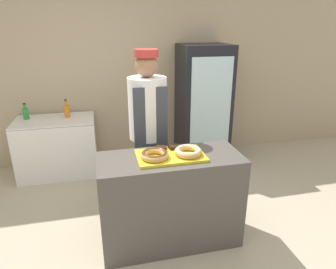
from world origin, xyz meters
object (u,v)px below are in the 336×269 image
object	(u,v)px
serving_tray	(171,156)
brownie_back_right	(174,147)
bottle_green	(26,113)
brownie_back_left	(161,148)
donut_light_glaze	(188,151)
beverage_fridge	(203,105)
donut_chocolate_glaze	(155,154)
bottle_orange	(67,110)
baker_person	(148,130)
chest_freezer	(58,146)

from	to	relation	value
serving_tray	brownie_back_right	bearing A→B (deg)	64.49
serving_tray	bottle_green	distance (m)	2.43
brownie_back_left	brownie_back_right	xyz separation A→B (m)	(0.12, 0.00, 0.00)
donut_light_glaze	brownie_back_left	size ratio (longest dim) A/B	2.90
brownie_back_right	beverage_fridge	size ratio (longest dim) A/B	0.05
donut_light_glaze	brownie_back_right	xyz separation A→B (m)	(-0.09, 0.17, -0.02)
serving_tray	brownie_back_left	world-z (taller)	brownie_back_left
donut_chocolate_glaze	bottle_orange	world-z (taller)	bottle_orange
brownie_back_right	bottle_orange	bearing A→B (deg)	123.15
donut_light_glaze	baker_person	distance (m)	0.71
brownie_back_right	chest_freezer	distance (m)	2.13
donut_chocolate_glaze	bottle_green	world-z (taller)	bottle_green
serving_tray	donut_light_glaze	bearing A→B (deg)	-14.40
brownie_back_left	chest_freezer	distance (m)	2.06
brownie_back_left	bottle_green	distance (m)	2.30
serving_tray	chest_freezer	world-z (taller)	serving_tray
brownie_back_left	bottle_orange	bearing A→B (deg)	120.17
serving_tray	brownie_back_right	world-z (taller)	brownie_back_right
donut_light_glaze	bottle_orange	world-z (taller)	bottle_orange
donut_chocolate_glaze	bottle_green	bearing A→B (deg)	126.97
donut_chocolate_glaze	brownie_back_left	size ratio (longest dim) A/B	2.90
donut_chocolate_glaze	donut_light_glaze	size ratio (longest dim) A/B	1.00
beverage_fridge	baker_person	bearing A→B (deg)	-132.34
donut_light_glaze	bottle_green	bearing A→B (deg)	132.45
brownie_back_right	baker_person	distance (m)	0.52
donut_light_glaze	bottle_green	xyz separation A→B (m)	(-1.73, 1.89, -0.07)
brownie_back_right	brownie_back_left	bearing A→B (deg)	180.00
serving_tray	donut_chocolate_glaze	world-z (taller)	donut_chocolate_glaze
baker_person	chest_freezer	world-z (taller)	baker_person
donut_light_glaze	bottle_green	world-z (taller)	bottle_green
donut_chocolate_glaze	brownie_back_right	size ratio (longest dim) A/B	2.90
donut_light_glaze	brownie_back_left	xyz separation A→B (m)	(-0.21, 0.17, -0.02)
beverage_fridge	bottle_green	world-z (taller)	beverage_fridge
chest_freezer	bottle_green	world-z (taller)	bottle_green
serving_tray	baker_person	distance (m)	0.63
baker_person	bottle_orange	xyz separation A→B (m)	(-0.94, 1.19, -0.04)
bottle_green	brownie_back_right	bearing A→B (deg)	-46.50
donut_chocolate_glaze	donut_light_glaze	xyz separation A→B (m)	(0.31, 0.00, 0.00)
chest_freezer	bottle_green	size ratio (longest dim) A/B	4.78
donut_light_glaze	beverage_fridge	bearing A→B (deg)	66.66
bottle_green	baker_person	bearing A→B (deg)	-39.68
baker_person	bottle_green	xyz separation A→B (m)	(-1.48, 1.23, -0.06)
serving_tray	brownie_back_left	bearing A→B (deg)	115.51
chest_freezer	bottle_green	bearing A→B (deg)	164.46
bottle_orange	beverage_fridge	bearing A→B (deg)	-1.95
donut_light_glaze	baker_person	size ratio (longest dim) A/B	0.14
brownie_back_right	bottle_orange	world-z (taller)	bottle_orange
baker_person	brownie_back_left	bearing A→B (deg)	-85.76
bottle_orange	bottle_green	bearing A→B (deg)	175.65
brownie_back_left	chest_freezer	xyz separation A→B (m)	(-1.15, 1.63, -0.54)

